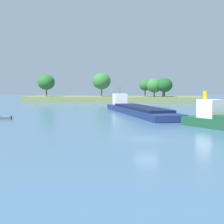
# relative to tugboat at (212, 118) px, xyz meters

# --- Properties ---
(ground_plane) EXTENTS (400.00, 400.00, 0.00)m
(ground_plane) POSITION_rel_tugboat_xyz_m (-9.11, -11.80, -1.32)
(ground_plane) COLOR #3D607F
(treeline_island) EXTENTS (64.76, 17.53, 11.00)m
(treeline_island) POSITION_rel_tugboat_xyz_m (-22.01, 70.93, 1.43)
(treeline_island) COLOR #66754C
(treeline_island) RESTS_ON ground
(tugboat) EXTENTS (8.12, 8.79, 5.12)m
(tugboat) POSITION_rel_tugboat_xyz_m (0.00, 0.00, 0.00)
(tugboat) COLOR #19472D
(tugboat) RESTS_ON ground
(fishing_skiff) EXTENTS (3.68, 3.06, 1.01)m
(fishing_skiff) POSITION_rel_tugboat_xyz_m (-34.91, 6.59, -1.03)
(fishing_skiff) COLOR slate
(fishing_skiff) RESTS_ON ground
(cargo_barge) EXTENTS (17.41, 35.39, 5.79)m
(cargo_barge) POSITION_rel_tugboat_xyz_m (-11.53, 22.20, -0.40)
(cargo_barge) COLOR navy
(cargo_barge) RESTS_ON ground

